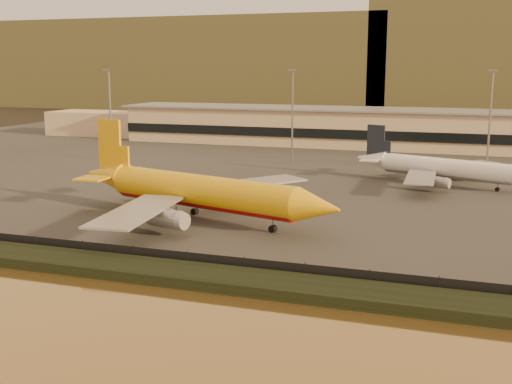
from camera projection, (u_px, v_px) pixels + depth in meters
The scene contains 11 objects.
ground at pixel (212, 243), 97.44m from camera, with size 900.00×900.00×0.00m, color black.
embankment at pixel (160, 272), 81.53m from camera, with size 320.00×7.00×1.40m, color black.
tarmac at pixel (339, 159), 185.58m from camera, with size 320.00×220.00×0.20m, color #2D2D2D.
perimeter_fence at pixel (174, 259), 85.12m from camera, with size 300.00×0.05×2.20m, color black.
terminal_building at pixel (316, 127), 217.37m from camera, with size 202.00×25.00×12.60m.
apron_light_masts at pixel (384, 110), 159.22m from camera, with size 152.20×12.20×25.40m.
distant_hills at pixel (386, 58), 413.51m from camera, with size 470.00×160.00×70.00m.
dhl_cargo_jet at pixel (198, 192), 110.59m from camera, with size 54.10×51.78×16.40m.
white_narrowbody_jet at pixel (443, 168), 143.41m from camera, with size 42.14×39.91×12.51m.
gse_vehicle_yellow at pixel (267, 205), 119.18m from camera, with size 3.84×1.73×1.73m, color #E0A60B.
gse_vehicle_white at pixel (213, 192), 131.72m from camera, with size 3.56×1.60×1.60m, color white.
Camera 1 is at (36.94, -86.82, 26.42)m, focal length 45.00 mm.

